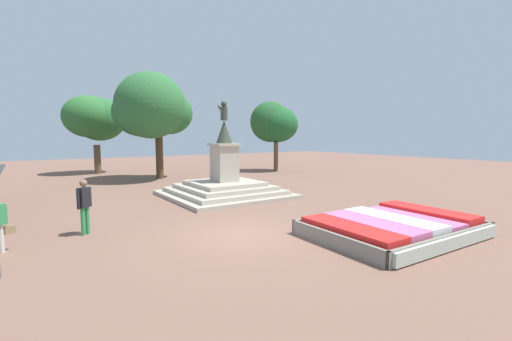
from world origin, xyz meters
TOP-DOWN VIEW (x-y plane):
  - ground_plane at (0.00, 0.00)m, footprint 84.91×84.91m
  - flower_planter at (3.87, -2.71)m, footprint 5.22×3.86m
  - statue_monument at (2.90, 6.34)m, footprint 5.64×5.64m
  - pedestrian_near_planter at (-4.06, 2.82)m, footprint 0.46×0.41m
  - park_tree_far_left at (-0.59, 21.91)m, footprint 4.90×4.21m
  - park_tree_behind_statue at (12.74, 15.16)m, footprint 4.17×3.73m
  - park_tree_far_right at (2.02, 15.22)m, footprint 5.73×6.02m

SIDE VIEW (x-z plane):
  - ground_plane at x=0.00m, z-range 0.00..0.00m
  - flower_planter at x=3.87m, z-range -0.04..0.58m
  - statue_monument at x=2.90m, z-range -1.78..3.05m
  - pedestrian_near_planter at x=-4.06m, z-range 0.14..1.88m
  - park_tree_behind_statue at x=12.74m, z-range 1.15..7.23m
  - park_tree_far_left at x=-0.59m, z-range 1.37..7.69m
  - park_tree_far_right at x=2.02m, z-range 1.24..8.63m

